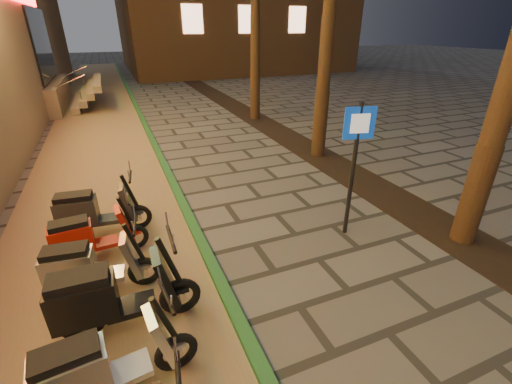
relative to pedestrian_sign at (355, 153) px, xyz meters
name	(u,v)px	position (x,y,z in m)	size (l,w,h in m)	color
parking_strip	(99,151)	(-4.35, 6.96, -1.60)	(3.40, 60.00, 0.01)	#8C7251
green_curb	(154,143)	(-2.65, 6.96, -1.55)	(0.18, 60.00, 0.10)	#235E2C
planting_strip	(359,179)	(1.85, 1.96, -1.59)	(1.20, 40.00, 0.02)	black
pedestrian_sign	(355,153)	(0.00, 0.00, 0.00)	(0.53, 0.16, 2.47)	black
scooter_7	(100,367)	(-4.27, -1.75, -1.11)	(1.61, 0.61, 1.13)	black
scooter_8	(109,297)	(-4.15, -0.81, -1.05)	(1.79, 0.63, 1.27)	black
scooter_9	(88,267)	(-4.42, 0.04, -1.12)	(1.56, 0.61, 1.10)	black
scooter_10	(88,237)	(-4.44, 0.93, -1.14)	(1.50, 0.52, 1.06)	black
scooter_11	(92,211)	(-4.39, 1.74, -1.10)	(1.64, 0.61, 1.15)	black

